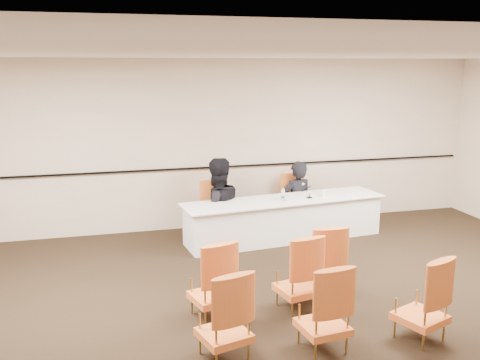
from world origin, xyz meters
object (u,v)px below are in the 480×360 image
at_px(aud_chair_back_right, 421,298).
at_px(water_bottle, 283,194).
at_px(microphone, 309,191).
at_px(coffee_cup, 324,193).
at_px(panelist_second, 217,213).
at_px(aud_chair_back_left, 224,314).
at_px(panelist_main_chair, 297,202).
at_px(panelist_main, 297,206).
at_px(drinking_glass, 286,198).
at_px(aud_chair_back_mid, 323,306).
at_px(panel_table, 284,219).
at_px(aud_chair_front_mid, 298,272).
at_px(panelist_second_chair, 217,210).
at_px(aud_chair_front_left, 212,279).
at_px(aud_chair_front_right, 324,260).

bearing_deg(aud_chair_back_right, water_bottle, 74.31).
relative_size(microphone, coffee_cup, 2.06).
height_order(panelist_second, aud_chair_back_left, panelist_second).
xyz_separation_m(panelist_main_chair, aud_chair_back_right, (-0.16, -4.14, 0.00)).
xyz_separation_m(panelist_main, aud_chair_back_right, (-0.16, -4.14, 0.08)).
relative_size(panelist_second, drinking_glass, 19.17).
relative_size(water_bottle, coffee_cup, 1.72).
height_order(aud_chair_back_mid, aud_chair_back_right, same).
xyz_separation_m(panel_table, aud_chair_back_mid, (-0.81, -3.48, 0.13)).
xyz_separation_m(drinking_glass, aud_chair_back_right, (0.30, -3.44, -0.27)).
relative_size(coffee_cup, aud_chair_back_right, 0.13).
distance_m(aud_chair_front_mid, aud_chair_back_left, 1.39).
height_order(panelist_second_chair, aud_chair_front_left, same).
distance_m(panel_table, panelist_main, 0.73).
bearing_deg(aud_chair_back_left, microphone, 40.74).
distance_m(coffee_cup, aud_chair_front_left, 3.51).
distance_m(aud_chair_front_mid, aud_chair_back_right, 1.43).
bearing_deg(coffee_cup, microphone, -172.97).
distance_m(aud_chair_front_left, aud_chair_front_mid, 1.04).
xyz_separation_m(panelist_main_chair, coffee_cup, (0.26, -0.58, 0.28)).
height_order(microphone, aud_chair_front_right, aud_chair_front_right).
bearing_deg(aud_chair_front_right, aud_chair_front_left, -168.55).
bearing_deg(aud_chair_back_mid, panelist_second, 87.15).
xyz_separation_m(coffee_cup, aud_chair_back_left, (-2.53, -3.39, -0.28)).
relative_size(coffee_cup, aud_chair_back_mid, 0.13).
distance_m(panelist_main, water_bottle, 0.91).
bearing_deg(aud_chair_back_right, aud_chair_front_mid, 113.54).
xyz_separation_m(panelist_main_chair, aud_chair_front_left, (-2.20, -3.07, 0.00)).
distance_m(drinking_glass, aud_chair_front_right, 2.17).
bearing_deg(water_bottle, aud_chair_back_left, -118.13).
distance_m(aud_chair_front_right, aud_chair_back_right, 1.41).
bearing_deg(water_bottle, panelist_main, 52.62).
relative_size(panelist_second, aud_chair_back_left, 2.02).
bearing_deg(panel_table, aud_chair_back_right, -91.92).
bearing_deg(panel_table, aud_chair_back_left, -124.84).
distance_m(panel_table, aud_chair_back_right, 3.57).
height_order(panel_table, aud_chair_back_right, aud_chair_back_right).
xyz_separation_m(aud_chair_front_mid, aud_chair_back_mid, (-0.08, -0.94, 0.00)).
relative_size(aud_chair_front_mid, aud_chair_back_mid, 1.00).
bearing_deg(panel_table, panelist_second_chair, 152.60).
relative_size(panelist_main, water_bottle, 7.93).
bearing_deg(coffee_cup, aud_chair_front_mid, -119.27).
xyz_separation_m(aud_chair_front_left, aud_chair_back_mid, (0.95, -0.99, 0.00)).
relative_size(panelist_main, drinking_glass, 16.46).
distance_m(panel_table, aud_chair_front_left, 3.05).
bearing_deg(panelist_main, water_bottle, 40.38).
bearing_deg(microphone, aud_chair_front_right, -138.35).
xyz_separation_m(aud_chair_front_left, aud_chair_front_right, (1.50, 0.23, 0.00)).
distance_m(microphone, aud_chair_front_left, 3.31).
bearing_deg(panelist_second_chair, drinking_glass, -33.11).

